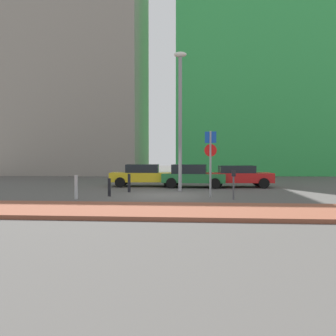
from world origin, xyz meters
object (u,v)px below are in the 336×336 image
(parking_sign_post, at_px, (211,155))
(street_lamp, at_px, (180,111))
(traffic_bollard_mid, at_px, (76,187))
(parked_car_green, at_px, (193,175))
(parked_car_red, at_px, (238,176))
(traffic_bollard_near, at_px, (109,187))
(traffic_bollard_far, at_px, (129,183))
(parking_meter, at_px, (234,180))
(parked_car_yellow, at_px, (145,175))

(parking_sign_post, height_order, street_lamp, street_lamp)
(traffic_bollard_mid, bearing_deg, parked_car_green, 52.48)
(parked_car_red, distance_m, traffic_bollard_near, 9.02)
(parked_car_green, distance_m, traffic_bollard_far, 4.82)
(parking_meter, xyz_separation_m, traffic_bollard_near, (-5.92, 0.88, -0.43))
(parked_car_yellow, height_order, traffic_bollard_near, parked_car_yellow)
(parking_meter, xyz_separation_m, traffic_bollard_far, (-5.34, 3.03, -0.36))
(parked_car_yellow, xyz_separation_m, parking_meter, (5.03, -6.93, 0.12))
(parking_meter, relative_size, traffic_bollard_near, 1.51)
(parked_car_yellow, height_order, street_lamp, street_lamp)
(parked_car_yellow, distance_m, street_lamp, 5.55)
(parked_car_green, xyz_separation_m, traffic_bollard_near, (-4.00, -5.54, -0.32))
(traffic_bollard_far, bearing_deg, parking_meter, -29.60)
(parked_car_yellow, xyz_separation_m, parked_car_red, (5.96, -0.19, -0.01))
(traffic_bollard_far, bearing_deg, parking_sign_post, -24.02)
(parked_car_red, bearing_deg, street_lamp, -138.62)
(parking_meter, distance_m, traffic_bollard_near, 6.00)
(traffic_bollard_near, distance_m, traffic_bollard_mid, 1.77)
(parked_car_red, bearing_deg, parked_car_green, -173.59)
(parked_car_green, distance_m, traffic_bollard_near, 6.84)
(parked_car_yellow, distance_m, parking_sign_post, 7.21)
(parking_meter, height_order, street_lamp, street_lamp)
(parked_car_yellow, xyz_separation_m, parking_sign_post, (4.04, -5.84, 1.26))
(traffic_bollard_far, bearing_deg, parked_car_green, 44.81)
(parked_car_green, height_order, street_lamp, street_lamp)
(street_lamp, xyz_separation_m, traffic_bollard_near, (-3.34, -2.77, -4.05))
(parked_car_yellow, distance_m, parked_car_red, 5.97)
(traffic_bollard_near, bearing_deg, parked_car_green, 54.20)
(parked_car_red, relative_size, traffic_bollard_mid, 3.92)
(traffic_bollard_near, relative_size, traffic_bollard_far, 0.87)
(parking_sign_post, xyz_separation_m, traffic_bollard_near, (-4.92, -0.21, -1.56))
(parked_car_green, relative_size, traffic_bollard_mid, 3.67)
(parking_sign_post, bearing_deg, parked_car_yellow, 124.68)
(parked_car_red, relative_size, street_lamp, 0.55)
(parked_car_yellow, relative_size, parking_sign_post, 1.45)
(parked_car_green, bearing_deg, traffic_bollard_mid, -127.52)
(parked_car_green, distance_m, street_lamp, 4.69)
(parked_car_red, xyz_separation_m, parking_sign_post, (-1.93, -5.65, 1.27))
(parked_car_red, height_order, parking_sign_post, parking_sign_post)
(parked_car_yellow, distance_m, traffic_bollard_near, 6.12)
(street_lamp, bearing_deg, traffic_bollard_far, -167.27)
(parked_car_green, distance_m, parking_meter, 6.71)
(traffic_bollard_near, bearing_deg, parked_car_yellow, 81.71)
(parking_sign_post, bearing_deg, street_lamp, 121.74)
(parked_car_red, distance_m, traffic_bollard_far, 7.29)
(parking_sign_post, height_order, traffic_bollard_mid, parking_sign_post)
(traffic_bollard_near, xyz_separation_m, traffic_bollard_mid, (-1.23, -1.26, 0.11))
(parked_car_red, xyz_separation_m, traffic_bollard_far, (-6.27, -3.71, -0.23))
(traffic_bollard_mid, relative_size, traffic_bollard_far, 1.08)
(parked_car_green, xyz_separation_m, traffic_bollard_mid, (-5.23, -6.81, -0.21))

